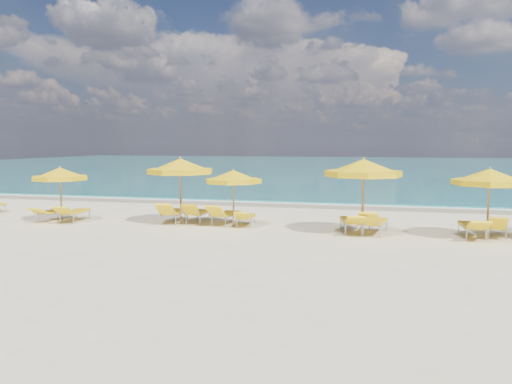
# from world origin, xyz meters

# --- Properties ---
(ground_plane) EXTENTS (120.00, 120.00, 0.00)m
(ground_plane) POSITION_xyz_m (0.00, 0.00, 0.00)
(ground_plane) COLOR beige
(ocean) EXTENTS (120.00, 80.00, 0.30)m
(ocean) POSITION_xyz_m (0.00, 48.00, 0.00)
(ocean) COLOR #136D6E
(ocean) RESTS_ON ground
(wet_sand_band) EXTENTS (120.00, 2.60, 0.01)m
(wet_sand_band) POSITION_xyz_m (0.00, 7.40, 0.00)
(wet_sand_band) COLOR tan
(wet_sand_band) RESTS_ON ground
(foam_line) EXTENTS (120.00, 1.20, 0.03)m
(foam_line) POSITION_xyz_m (0.00, 8.20, 0.00)
(foam_line) COLOR white
(foam_line) RESTS_ON ground
(whitecap_near) EXTENTS (14.00, 0.36, 0.05)m
(whitecap_near) POSITION_xyz_m (-6.00, 17.00, 0.00)
(whitecap_near) COLOR white
(whitecap_near) RESTS_ON ground
(whitecap_far) EXTENTS (18.00, 0.30, 0.05)m
(whitecap_far) POSITION_xyz_m (8.00, 24.00, 0.00)
(whitecap_far) COLOR white
(whitecap_far) RESTS_ON ground
(umbrella_2) EXTENTS (2.55, 2.55, 2.19)m
(umbrella_2) POSITION_xyz_m (-7.54, -0.10, 1.87)
(umbrella_2) COLOR #99784C
(umbrella_2) RESTS_ON ground
(umbrella_3) EXTENTS (2.86, 2.86, 2.58)m
(umbrella_3) POSITION_xyz_m (-2.71, 0.47, 2.20)
(umbrella_3) COLOR #99784C
(umbrella_3) RESTS_ON ground
(umbrella_4) EXTENTS (2.27, 2.27, 2.15)m
(umbrella_4) POSITION_xyz_m (-0.62, 0.53, 1.83)
(umbrella_4) COLOR #99784C
(umbrella_4) RESTS_ON ground
(umbrella_5) EXTENTS (2.97, 2.97, 2.63)m
(umbrella_5) POSITION_xyz_m (4.12, -0.04, 2.24)
(umbrella_5) COLOR #99784C
(umbrella_5) RESTS_ON ground
(umbrella_6) EXTENTS (2.66, 2.66, 2.35)m
(umbrella_6) POSITION_xyz_m (8.06, -0.03, 2.00)
(umbrella_6) COLOR #99784C
(umbrella_6) RESTS_ON ground
(lounger_2_left) EXTENTS (0.65, 1.80, 0.64)m
(lounger_2_left) POSITION_xyz_m (-8.08, 0.06, 0.21)
(lounger_2_left) COLOR #A5A8AD
(lounger_2_left) RESTS_ON ground
(lounger_2_right) EXTENTS (0.73, 1.93, 0.76)m
(lounger_2_right) POSITION_xyz_m (-7.07, 0.05, 0.23)
(lounger_2_right) COLOR #A5A8AD
(lounger_2_right) RESTS_ON ground
(lounger_3_left) EXTENTS (0.74, 1.97, 0.90)m
(lounger_3_left) POSITION_xyz_m (-3.12, 0.75, 0.24)
(lounger_3_left) COLOR #A5A8AD
(lounger_3_left) RESTS_ON ground
(lounger_3_right) EXTENTS (0.66, 1.84, 0.85)m
(lounger_3_right) POSITION_xyz_m (-2.23, 1.04, 0.23)
(lounger_3_right) COLOR #A5A8AD
(lounger_3_right) RESTS_ON ground
(lounger_4_left) EXTENTS (0.88, 1.94, 0.87)m
(lounger_4_left) POSITION_xyz_m (-1.05, 0.84, 0.23)
(lounger_4_left) COLOR #A5A8AD
(lounger_4_left) RESTS_ON ground
(lounger_4_right) EXTENTS (0.67, 1.69, 0.67)m
(lounger_4_right) POSITION_xyz_m (-0.20, 0.71, 0.20)
(lounger_4_right) COLOR #A5A8AD
(lounger_4_right) RESTS_ON ground
(lounger_5_left) EXTENTS (1.05, 2.14, 0.78)m
(lounger_5_left) POSITION_xyz_m (3.75, 0.21, 0.24)
(lounger_5_left) COLOR #A5A8AD
(lounger_5_left) RESTS_ON ground
(lounger_5_right) EXTENTS (0.99, 2.04, 0.91)m
(lounger_5_right) POSITION_xyz_m (4.52, 0.15, 0.25)
(lounger_5_right) COLOR #A5A8AD
(lounger_5_right) RESTS_ON ground
(lounger_6_left) EXTENTS (0.74, 2.02, 0.77)m
(lounger_6_left) POSITION_xyz_m (7.65, 0.19, 0.23)
(lounger_6_left) COLOR #A5A8AD
(lounger_6_left) RESTS_ON ground
(lounger_6_right) EXTENTS (0.76, 1.68, 0.80)m
(lounger_6_right) POSITION_xyz_m (8.45, 0.56, 0.21)
(lounger_6_right) COLOR #A5A8AD
(lounger_6_right) RESTS_ON ground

